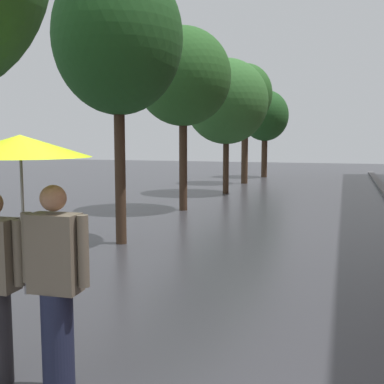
{
  "coord_description": "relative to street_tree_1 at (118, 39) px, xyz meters",
  "views": [
    {
      "loc": [
        1.68,
        -2.56,
        2.08
      ],
      "look_at": [
        -0.32,
        3.59,
        1.35
      ],
      "focal_mm": 44.06,
      "sensor_mm": 36.0,
      "label": 1
    }
  ],
  "objects": [
    {
      "name": "street_tree_4",
      "position": [
        -0.28,
        13.45,
        0.13
      ],
      "size": [
        2.48,
        2.48,
        5.55
      ],
      "color": "#473323",
      "rests_on": "ground"
    },
    {
      "name": "street_tree_5",
      "position": [
        0.0,
        17.43,
        -0.66
      ],
      "size": [
        2.54,
        2.54,
        4.72
      ],
      "color": "#473323",
      "rests_on": "ground"
    },
    {
      "name": "street_tree_1",
      "position": [
        0.0,
        0.0,
        0.0
      ],
      "size": [
        2.49,
        2.49,
        5.47
      ],
      "color": "#473323",
      "rests_on": "ground"
    },
    {
      "name": "street_tree_2",
      "position": [
        -0.27,
        4.59,
        -0.15
      ],
      "size": [
        2.75,
        2.75,
        5.25
      ],
      "color": "#473323",
      "rests_on": "ground"
    },
    {
      "name": "street_tree_3",
      "position": [
        -0.12,
        9.15,
        -0.51
      ],
      "size": [
        3.15,
        3.15,
        5.09
      ],
      "color": "#473323",
      "rests_on": "ground"
    },
    {
      "name": "couple_under_umbrella",
      "position": [
        1.73,
        -5.21,
        -2.58
      ],
      "size": [
        1.17,
        1.13,
        2.11
      ],
      "color": "#2D2D33",
      "rests_on": "ground"
    }
  ]
}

